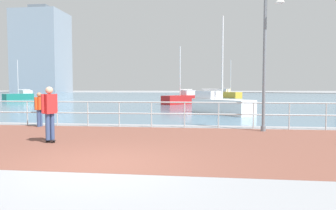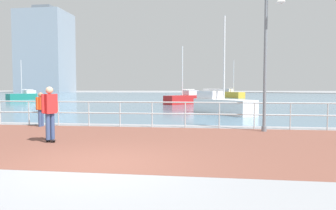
{
  "view_description": "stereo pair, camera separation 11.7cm",
  "coord_description": "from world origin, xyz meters",
  "px_view_note": "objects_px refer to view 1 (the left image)",
  "views": [
    {
      "loc": [
        2.23,
        -6.31,
        1.69
      ],
      "look_at": [
        1.01,
        3.79,
        1.1
      ],
      "focal_mm": 32.54,
      "sensor_mm": 36.0,
      "label": 1
    },
    {
      "loc": [
        2.34,
        -6.3,
        1.69
      ],
      "look_at": [
        1.01,
        3.79,
        1.1
      ],
      "focal_mm": 32.54,
      "sensor_mm": 36.0,
      "label": 2
    }
  ],
  "objects_px": {
    "bystander": "(39,107)",
    "sailboat_yellow": "(230,94)",
    "sailboat_white": "(181,99)",
    "sailboat_red": "(220,105)",
    "sailboat_navy": "(19,96)",
    "lamppost": "(269,49)",
    "skateboarder": "(50,109)"
  },
  "relations": [
    {
      "from": "sailboat_white",
      "to": "sailboat_yellow",
      "type": "distance_m",
      "value": 21.65
    },
    {
      "from": "lamppost",
      "to": "sailboat_navy",
      "type": "relative_size",
      "value": 1.04
    },
    {
      "from": "bystander",
      "to": "sailboat_yellow",
      "type": "xyz_separation_m",
      "value": [
        11.22,
        39.18,
        -0.27
      ]
    },
    {
      "from": "bystander",
      "to": "sailboat_yellow",
      "type": "height_order",
      "value": "sailboat_yellow"
    },
    {
      "from": "skateboarder",
      "to": "sailboat_navy",
      "type": "distance_m",
      "value": 36.93
    },
    {
      "from": "bystander",
      "to": "sailboat_white",
      "type": "distance_m",
      "value": 19.13
    },
    {
      "from": "lamppost",
      "to": "sailboat_white",
      "type": "xyz_separation_m",
      "value": [
        -4.77,
        18.88,
        -2.59
      ]
    },
    {
      "from": "skateboarder",
      "to": "sailboat_yellow",
      "type": "bearing_deg",
      "value": 78.28
    },
    {
      "from": "sailboat_navy",
      "to": "sailboat_red",
      "type": "bearing_deg",
      "value": -36.56
    },
    {
      "from": "lamppost",
      "to": "skateboarder",
      "type": "distance_m",
      "value": 8.05
    },
    {
      "from": "skateboarder",
      "to": "sailboat_red",
      "type": "xyz_separation_m",
      "value": [
        5.69,
        10.92,
        -0.44
      ]
    },
    {
      "from": "skateboarder",
      "to": "sailboat_navy",
      "type": "height_order",
      "value": "sailboat_navy"
    },
    {
      "from": "sailboat_white",
      "to": "sailboat_yellow",
      "type": "xyz_separation_m",
      "value": [
        6.55,
        20.64,
        0.03
      ]
    },
    {
      "from": "sailboat_white",
      "to": "sailboat_navy",
      "type": "distance_m",
      "value": 24.58
    },
    {
      "from": "skateboarder",
      "to": "sailboat_red",
      "type": "relative_size",
      "value": 0.28
    },
    {
      "from": "sailboat_white",
      "to": "lamppost",
      "type": "bearing_deg",
      "value": -75.83
    },
    {
      "from": "bystander",
      "to": "sailboat_red",
      "type": "bearing_deg",
      "value": 42.59
    },
    {
      "from": "lamppost",
      "to": "sailboat_red",
      "type": "distance_m",
      "value": 8.26
    },
    {
      "from": "sailboat_white",
      "to": "sailboat_red",
      "type": "bearing_deg",
      "value": -73.17
    },
    {
      "from": "lamppost",
      "to": "sailboat_white",
      "type": "relative_size",
      "value": 0.98
    },
    {
      "from": "sailboat_red",
      "to": "sailboat_yellow",
      "type": "distance_m",
      "value": 31.95
    },
    {
      "from": "sailboat_red",
      "to": "sailboat_navy",
      "type": "distance_m",
      "value": 32.93
    },
    {
      "from": "lamppost",
      "to": "sailboat_white",
      "type": "bearing_deg",
      "value": 104.17
    },
    {
      "from": "lamppost",
      "to": "skateboarder",
      "type": "height_order",
      "value": "lamppost"
    },
    {
      "from": "lamppost",
      "to": "sailboat_red",
      "type": "height_order",
      "value": "sailboat_red"
    },
    {
      "from": "bystander",
      "to": "sailboat_white",
      "type": "height_order",
      "value": "sailboat_white"
    },
    {
      "from": "skateboarder",
      "to": "bystander",
      "type": "height_order",
      "value": "skateboarder"
    },
    {
      "from": "skateboarder",
      "to": "sailboat_yellow",
      "type": "xyz_separation_m",
      "value": [
        8.86,
        42.71,
        -0.44
      ]
    },
    {
      "from": "bystander",
      "to": "sailboat_red",
      "type": "height_order",
      "value": "sailboat_red"
    },
    {
      "from": "lamppost",
      "to": "skateboarder",
      "type": "bearing_deg",
      "value": -155.67
    },
    {
      "from": "sailboat_red",
      "to": "sailboat_navy",
      "type": "xyz_separation_m",
      "value": [
        -26.45,
        19.61,
        -0.06
      ]
    },
    {
      "from": "sailboat_navy",
      "to": "sailboat_yellow",
      "type": "height_order",
      "value": "sailboat_yellow"
    }
  ]
}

